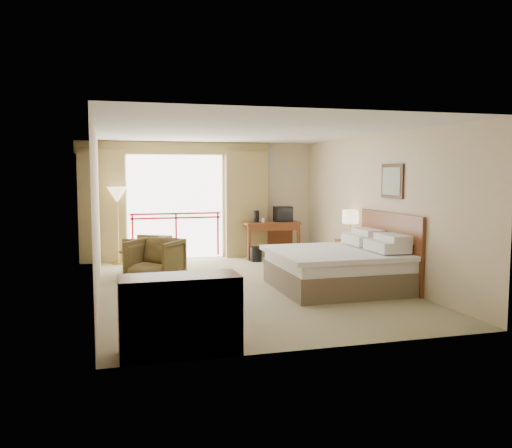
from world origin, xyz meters
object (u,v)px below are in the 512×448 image
object	(u,v)px
armchair_far	(148,271)
bed	(339,267)
dresser	(180,315)
table_lamp	(350,217)
side_table	(131,258)
wastebasket	(256,254)
desk	(270,230)
floor_lamp	(117,198)
armchair_near	(155,282)
tv	(283,214)
nightstand	(351,256)

from	to	relation	value
armchair_far	bed	bearing A→B (deg)	76.27
armchair_far	dresser	size ratio (longest dim) A/B	0.60
table_lamp	side_table	distance (m)	4.44
dresser	wastebasket	bearing A→B (deg)	64.59
desk	dresser	world-z (taller)	dresser
side_table	floor_lamp	world-z (taller)	floor_lamp
armchair_near	floor_lamp	distance (m)	2.70
desk	tv	distance (m)	0.48
armchair_near	wastebasket	bearing A→B (deg)	70.68
tv	armchair_near	world-z (taller)	tv
armchair_near	dresser	xyz separation A→B (m)	(-0.09, -4.07, 0.44)
nightstand	armchair_far	world-z (taller)	nightstand
tv	table_lamp	bearing A→B (deg)	-75.23
wastebasket	armchair_far	size ratio (longest dim) A/B	0.41
nightstand	armchair_near	distance (m)	3.92
dresser	floor_lamp	bearing A→B (deg)	92.50
side_table	dresser	world-z (taller)	dresser
bed	armchair_far	xyz separation A→B (m)	(-3.06, 2.61, -0.38)
bed	armchair_far	size ratio (longest dim) A/B	2.68
wastebasket	dresser	xyz separation A→B (m)	(-2.48, -5.80, 0.28)
bed	table_lamp	distance (m)	1.86
armchair_far	table_lamp	bearing A→B (deg)	100.54
bed	armchair_near	xyz separation A→B (m)	(-3.02, 1.42, -0.38)
tv	nightstand	bearing A→B (deg)	-75.64
bed	armchair_far	distance (m)	4.04
desk	tv	world-z (taller)	tv
armchair_far	armchair_near	distance (m)	1.19
tv	wastebasket	world-z (taller)	tv
wastebasket	armchair_far	distance (m)	2.51
nightstand	armchair_far	bearing A→B (deg)	160.99
armchair_far	side_table	world-z (taller)	side_table
desk	armchair_far	xyz separation A→B (m)	(-2.92, -1.03, -0.66)
desk	armchair_far	size ratio (longest dim) A/B	1.63
floor_lamp	dresser	world-z (taller)	floor_lamp
tv	armchair_near	bearing A→B (deg)	-150.03
wastebasket	dresser	world-z (taller)	dresser
tv	armchair_near	distance (m)	3.98
nightstand	desk	xyz separation A→B (m)	(-1.03, 2.23, 0.33)
nightstand	dresser	world-z (taller)	dresser
armchair_near	table_lamp	bearing A→B (deg)	35.45
bed	dresser	world-z (taller)	bed
wastebasket	armchair_near	distance (m)	2.97
table_lamp	wastebasket	world-z (taller)	table_lamp
tv	armchair_far	bearing A→B (deg)	-167.52
armchair_near	side_table	world-z (taller)	side_table
wastebasket	dresser	distance (m)	6.32
nightstand	armchair_near	size ratio (longest dim) A/B	0.74
side_table	floor_lamp	xyz separation A→B (m)	(-0.20, 1.39, 1.12)
dresser	table_lamp	bearing A→B (deg)	43.62
bed	floor_lamp	distance (m)	5.22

